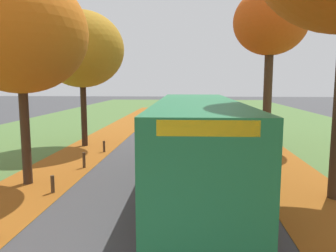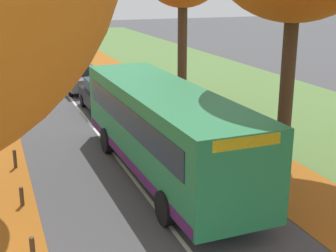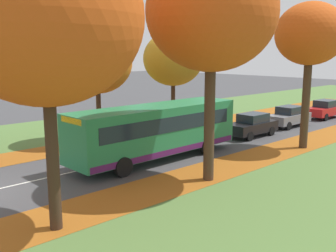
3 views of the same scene
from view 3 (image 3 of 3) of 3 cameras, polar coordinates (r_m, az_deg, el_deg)
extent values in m
cube|color=#517538|center=(36.51, 0.69, 1.48)|extent=(12.00, 90.00, 0.01)
cube|color=#9E5619|center=(29.18, -1.62, -0.85)|extent=(2.80, 60.00, 0.00)
cube|color=#9E5619|center=(23.25, 13.56, -4.15)|extent=(2.80, 60.00, 0.00)
cube|color=silver|center=(30.61, 12.65, -0.58)|extent=(0.12, 80.00, 0.01)
cylinder|color=#422D1E|center=(26.22, -10.00, 1.57)|extent=(0.32, 0.32, 3.52)
ellipsoid|color=orange|center=(25.91, -10.25, 9.14)|extent=(4.52, 4.52, 4.07)
cylinder|color=#382619|center=(30.67, 0.74, 3.13)|extent=(0.33, 0.33, 3.62)
ellipsoid|color=#B27F1E|center=(30.41, 0.76, 9.75)|extent=(4.60, 4.60, 4.14)
cylinder|color=#382619|center=(13.38, -16.38, -5.10)|extent=(0.41, 0.41, 4.60)
ellipsoid|color=#C64C14|center=(12.95, -17.47, 14.88)|extent=(6.12, 6.12, 5.50)
cylinder|color=#422D1E|center=(17.86, 6.02, 0.49)|extent=(0.49, 0.49, 5.39)
ellipsoid|color=#C64C14|center=(17.66, 6.33, 16.14)|extent=(5.72, 5.72, 5.14)
cylinder|color=#422D1E|center=(25.35, 19.34, 2.92)|extent=(0.48, 0.48, 5.37)
ellipsoid|color=#C64C14|center=(25.17, 19.94, 12.49)|extent=(4.11, 4.11, 3.70)
cylinder|color=#4C3823|center=(23.44, -16.42, -3.37)|extent=(0.12, 0.12, 0.65)
cylinder|color=#4C3823|center=(24.96, -10.00, -2.34)|extent=(0.12, 0.12, 0.58)
cylinder|color=#4C3823|center=(26.72, -4.37, -1.25)|extent=(0.12, 0.12, 0.67)
cylinder|color=#4C3823|center=(28.73, 0.54, -0.45)|extent=(0.12, 0.12, 0.59)
cube|color=#237A47|center=(21.44, -1.70, -0.38)|extent=(2.68, 10.44, 2.50)
cube|color=#19232D|center=(18.39, -13.65, -1.42)|extent=(2.30, 0.14, 1.30)
cube|color=#19232D|center=(21.37, -1.70, 0.68)|extent=(2.70, 9.20, 0.80)
cube|color=#4C1951|center=(21.67, -1.68, -3.16)|extent=(2.70, 10.23, 0.32)
cube|color=yellow|center=(18.24, -13.81, 0.78)|extent=(1.75, 0.11, 0.28)
cylinder|color=black|center=(18.84, -6.54, -5.91)|extent=(0.32, 0.97, 0.96)
cylinder|color=black|center=(20.72, -10.55, -4.50)|extent=(0.32, 0.97, 0.96)
cylinder|color=black|center=(22.91, 5.64, -2.91)|extent=(0.32, 0.97, 0.96)
cylinder|color=black|center=(24.47, 1.42, -1.98)|extent=(0.32, 0.97, 0.96)
cube|color=black|center=(28.12, 12.02, -0.15)|extent=(1.70, 4.20, 0.70)
cube|color=#19232D|center=(28.13, 12.24, 1.19)|extent=(1.45, 2.02, 0.60)
cylinder|color=black|center=(26.71, 11.74, -1.48)|extent=(0.22, 0.64, 0.64)
cylinder|color=black|center=(27.62, 9.10, -0.99)|extent=(0.22, 0.64, 0.64)
cylinder|color=black|center=(28.83, 14.75, -0.72)|extent=(0.22, 0.64, 0.64)
cylinder|color=black|center=(29.68, 12.21, -0.29)|extent=(0.22, 0.64, 0.64)
cube|color=slate|center=(32.62, 17.07, 1.08)|extent=(1.70, 4.20, 0.70)
cube|color=#19232D|center=(32.65, 17.26, 2.24)|extent=(1.45, 2.02, 0.60)
cylinder|color=black|center=(31.18, 17.06, 0.01)|extent=(0.22, 0.64, 0.64)
cylinder|color=black|center=(31.98, 14.65, 0.39)|extent=(0.22, 0.64, 0.64)
cylinder|color=black|center=(33.43, 19.32, 0.57)|extent=(0.22, 0.64, 0.64)
cylinder|color=black|center=(34.18, 17.01, 0.91)|extent=(0.22, 0.64, 0.64)
cube|color=#B21919|center=(37.88, 21.75, 2.07)|extent=(1.76, 4.22, 0.70)
cube|color=#19232D|center=(37.94, 21.92, 3.06)|extent=(1.47, 2.04, 0.60)
cylinder|color=black|center=(36.44, 21.90, 1.19)|extent=(0.23, 0.64, 0.64)
cylinder|color=black|center=(37.14, 19.74, 1.50)|extent=(0.23, 0.64, 0.64)
cylinder|color=black|center=(39.43, 21.55, 1.88)|extent=(0.23, 0.64, 0.64)
camera|label=1|loc=(16.51, -31.42, 1.22)|focal=35.00mm
camera|label=2|loc=(20.93, -43.38, 8.73)|focal=50.00mm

